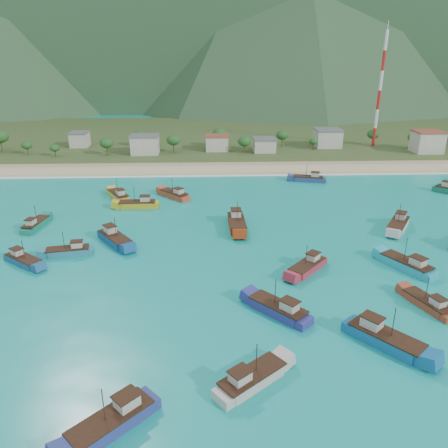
{
  "coord_description": "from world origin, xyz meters",
  "views": [
    {
      "loc": [
        -4.97,
        -71.73,
        38.63
      ],
      "look_at": [
        -1.44,
        18.0,
        3.0
      ],
      "focal_mm": 35.0,
      "sensor_mm": 36.0,
      "label": 1
    }
  ],
  "objects_px": {
    "boat_17": "(384,339)",
    "boat_30": "(308,267)",
    "boat_1": "(36,225)",
    "boat_9": "(251,380)",
    "boat_19": "(113,422)",
    "radio_tower": "(380,90)",
    "boat_3": "(398,225)",
    "boat_2": "(23,261)",
    "boat_6": "(174,195)",
    "boat_18": "(118,196)",
    "boat_5": "(115,239)",
    "boat_23": "(138,205)",
    "boat_27": "(237,224)",
    "boat_0": "(69,252)",
    "boat_8": "(309,179)",
    "boat_26": "(407,265)",
    "boat_28": "(279,310)",
    "boat_7": "(428,304)"
  },
  "relations": [
    {
      "from": "boat_23",
      "to": "boat_6",
      "type": "bearing_deg",
      "value": -49.98
    },
    {
      "from": "boat_1",
      "to": "boat_9",
      "type": "bearing_deg",
      "value": -41.12
    },
    {
      "from": "boat_23",
      "to": "boat_28",
      "type": "xyz_separation_m",
      "value": [
        29.41,
        -51.91,
        0.03
      ]
    },
    {
      "from": "boat_1",
      "to": "boat_27",
      "type": "xyz_separation_m",
      "value": [
        47.26,
        -1.8,
        0.28
      ]
    },
    {
      "from": "boat_5",
      "to": "boat_1",
      "type": "bearing_deg",
      "value": -61.34
    },
    {
      "from": "boat_5",
      "to": "boat_28",
      "type": "xyz_separation_m",
      "value": [
        31.12,
        -28.8,
        -0.04
      ]
    },
    {
      "from": "boat_2",
      "to": "boat_9",
      "type": "height_order",
      "value": "boat_9"
    },
    {
      "from": "boat_17",
      "to": "boat_30",
      "type": "height_order",
      "value": "boat_17"
    },
    {
      "from": "boat_8",
      "to": "boat_17",
      "type": "distance_m",
      "value": 83.46
    },
    {
      "from": "boat_5",
      "to": "boat_8",
      "type": "bearing_deg",
      "value": -174.57
    },
    {
      "from": "radio_tower",
      "to": "boat_3",
      "type": "height_order",
      "value": "radio_tower"
    },
    {
      "from": "boat_9",
      "to": "boat_6",
      "type": "bearing_deg",
      "value": 152.72
    },
    {
      "from": "radio_tower",
      "to": "boat_5",
      "type": "distance_m",
      "value": 131.1
    },
    {
      "from": "boat_5",
      "to": "boat_26",
      "type": "xyz_separation_m",
      "value": [
        57.89,
        -14.56,
        -0.02
      ]
    },
    {
      "from": "boat_3",
      "to": "boat_7",
      "type": "relative_size",
      "value": 1.18
    },
    {
      "from": "boat_9",
      "to": "boat_3",
      "type": "bearing_deg",
      "value": 103.57
    },
    {
      "from": "boat_9",
      "to": "boat_1",
      "type": "bearing_deg",
      "value": -177.93
    },
    {
      "from": "boat_19",
      "to": "boat_17",
      "type": "bearing_deg",
      "value": -113.19
    },
    {
      "from": "boat_17",
      "to": "boat_19",
      "type": "bearing_deg",
      "value": -20.52
    },
    {
      "from": "boat_3",
      "to": "boat_6",
      "type": "bearing_deg",
      "value": 7.55
    },
    {
      "from": "boat_3",
      "to": "boat_26",
      "type": "bearing_deg",
      "value": 104.59
    },
    {
      "from": "boat_8",
      "to": "boat_23",
      "type": "xyz_separation_m",
      "value": [
        -50.78,
        -23.01,
        0.01
      ]
    },
    {
      "from": "boat_2",
      "to": "radio_tower",
      "type": "bearing_deg",
      "value": 171.55
    },
    {
      "from": "boat_0",
      "to": "boat_18",
      "type": "xyz_separation_m",
      "value": [
        3.32,
        36.42,
        0.12
      ]
    },
    {
      "from": "boat_27",
      "to": "boat_3",
      "type": "bearing_deg",
      "value": 175.29
    },
    {
      "from": "boat_27",
      "to": "boat_9",
      "type": "bearing_deg",
      "value": 86.88
    },
    {
      "from": "boat_0",
      "to": "boat_19",
      "type": "bearing_deg",
      "value": -168.42
    },
    {
      "from": "radio_tower",
      "to": "boat_5",
      "type": "height_order",
      "value": "radio_tower"
    },
    {
      "from": "boat_9",
      "to": "boat_18",
      "type": "distance_m",
      "value": 80.99
    },
    {
      "from": "boat_8",
      "to": "boat_18",
      "type": "height_order",
      "value": "boat_18"
    },
    {
      "from": "boat_2",
      "to": "boat_19",
      "type": "distance_m",
      "value": 48.3
    },
    {
      "from": "boat_0",
      "to": "boat_8",
      "type": "xyz_separation_m",
      "value": [
        60.72,
        51.6,
        0.11
      ]
    },
    {
      "from": "boat_1",
      "to": "boat_5",
      "type": "xyz_separation_m",
      "value": [
        20.33,
        -9.68,
        0.18
      ]
    },
    {
      "from": "boat_28",
      "to": "boat_17",
      "type": "bearing_deg",
      "value": -74.47
    },
    {
      "from": "boat_3",
      "to": "boat_30",
      "type": "distance_m",
      "value": 32.6
    },
    {
      "from": "boat_2",
      "to": "boat_6",
      "type": "height_order",
      "value": "boat_6"
    },
    {
      "from": "boat_0",
      "to": "boat_23",
      "type": "height_order",
      "value": "boat_23"
    },
    {
      "from": "boat_2",
      "to": "boat_18",
      "type": "bearing_deg",
      "value": -157.71
    },
    {
      "from": "boat_19",
      "to": "boat_28",
      "type": "bearing_deg",
      "value": -89.06
    },
    {
      "from": "boat_27",
      "to": "boat_28",
      "type": "xyz_separation_m",
      "value": [
        4.19,
        -36.68,
        -0.14
      ]
    },
    {
      "from": "boat_5",
      "to": "boat_7",
      "type": "relative_size",
      "value": 1.16
    },
    {
      "from": "boat_7",
      "to": "boat_23",
      "type": "xyz_separation_m",
      "value": [
        -53.82,
        50.95,
        0.14
      ]
    },
    {
      "from": "boat_5",
      "to": "boat_23",
      "type": "xyz_separation_m",
      "value": [
        1.7,
        23.11,
        -0.08
      ]
    },
    {
      "from": "boat_2",
      "to": "boat_9",
      "type": "bearing_deg",
      "value": 87.42
    },
    {
      "from": "boat_2",
      "to": "boat_8",
      "type": "height_order",
      "value": "boat_8"
    },
    {
      "from": "boat_6",
      "to": "boat_27",
      "type": "distance_m",
      "value": 28.34
    },
    {
      "from": "boat_7",
      "to": "boat_2",
      "type": "bearing_deg",
      "value": 144.24
    },
    {
      "from": "boat_1",
      "to": "boat_26",
      "type": "bearing_deg",
      "value": -8.59
    },
    {
      "from": "boat_1",
      "to": "boat_9",
      "type": "xyz_separation_m",
      "value": [
        45.62,
        -53.9,
        0.09
      ]
    },
    {
      "from": "boat_6",
      "to": "boat_9",
      "type": "bearing_deg",
      "value": -121.71
    }
  ]
}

